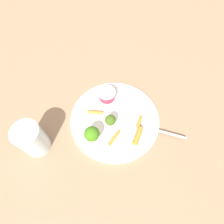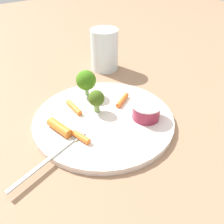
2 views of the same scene
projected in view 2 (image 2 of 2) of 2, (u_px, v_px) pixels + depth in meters
The scene contains 11 objects.
ground_plane at pixel (104, 121), 0.51m from camera, with size 2.40×2.40×0.00m, color #956D51.
plate at pixel (104, 119), 0.50m from camera, with size 0.29×0.29×0.01m, color silver.
sauce_cup at pixel (146, 111), 0.49m from camera, with size 0.06×0.06×0.03m.
broccoli_floret_0 at pixel (96, 99), 0.50m from camera, with size 0.03×0.03×0.05m.
broccoli_floret_1 at pixel (86, 80), 0.55m from camera, with size 0.05×0.05×0.06m.
carrot_stick_0 at pixel (60, 127), 0.46m from camera, with size 0.02×0.02×0.06m, color orange.
carrot_stick_1 at pixel (122, 100), 0.54m from camera, with size 0.01×0.01×0.05m, color orange.
carrot_stick_2 at pixel (74, 107), 0.52m from camera, with size 0.01×0.01×0.05m, color orange.
carrot_stick_3 at pixel (81, 137), 0.44m from camera, with size 0.01×0.01×0.04m, color orange.
fork at pixel (51, 157), 0.41m from camera, with size 0.16×0.06×0.00m.
drinking_glass at pixel (105, 50), 0.68m from camera, with size 0.08×0.08×0.11m, color silver.
Camera 2 is at (0.22, 0.33, 0.31)m, focal length 39.29 mm.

